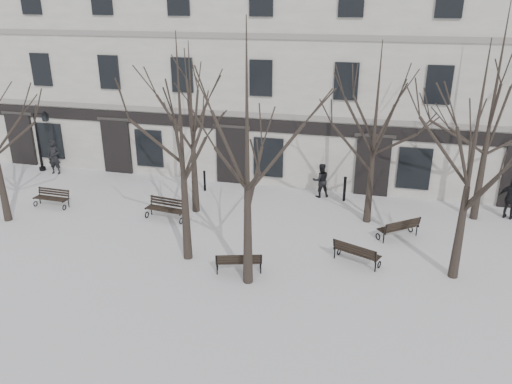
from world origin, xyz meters
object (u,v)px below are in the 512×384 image
(bench_1, at_px, (239,261))
(bench_3, at_px, (166,208))
(tree_1, at_px, (181,125))
(bench_0, at_px, (52,197))
(bench_2, at_px, (356,252))
(tree_3, at_px, (475,137))
(lamp_post, at_px, (41,137))
(tree_2, at_px, (247,127))
(bench_4, at_px, (399,227))

(bench_1, height_order, bench_3, bench_3)
(tree_1, height_order, bench_0, tree_1)
(bench_2, relative_size, bench_3, 0.95)
(tree_1, relative_size, bench_1, 4.76)
(tree_3, bearing_deg, lamp_post, 162.94)
(tree_2, xyz_separation_m, bench_3, (-4.76, 4.10, -4.84))
(bench_4, bearing_deg, tree_3, 85.98)
(bench_4, bearing_deg, tree_2, 4.29)
(tree_2, height_order, bench_4, tree_2)
(tree_2, bearing_deg, bench_2, 31.95)
(tree_2, height_order, bench_2, tree_2)
(tree_2, height_order, bench_1, tree_2)
(tree_3, relative_size, bench_2, 4.45)
(bench_1, relative_size, bench_4, 0.99)
(bench_1, bearing_deg, bench_2, -173.84)
(bench_2, distance_m, bench_4, 2.92)
(tree_3, bearing_deg, bench_4, 124.89)
(tree_2, relative_size, bench_3, 4.58)
(bench_0, distance_m, bench_2, 13.97)
(tree_3, bearing_deg, tree_2, -162.88)
(lamp_post, bearing_deg, bench_2, -19.87)
(tree_1, relative_size, bench_4, 4.69)
(bench_1, xyz_separation_m, lamp_post, (-13.42, 7.90, 1.51))
(bench_2, bearing_deg, bench_3, 9.19)
(tree_2, xyz_separation_m, bench_2, (3.44, 2.14, -4.87))
(bench_3, bearing_deg, bench_2, -5.76)
(tree_3, distance_m, bench_1, 8.63)
(bench_4, bearing_deg, bench_2, 20.01)
(bench_2, bearing_deg, bench_4, -98.51)
(bench_2, bearing_deg, tree_2, 54.52)
(bench_2, bearing_deg, lamp_post, 2.69)
(tree_2, bearing_deg, bench_0, 158.64)
(tree_1, height_order, bench_2, tree_1)
(tree_1, distance_m, bench_3, 5.86)
(bench_4, bearing_deg, bench_1, -1.53)
(tree_1, height_order, bench_3, tree_1)
(tree_1, relative_size, tree_2, 0.94)
(tree_1, distance_m, bench_2, 7.62)
(bench_4, xyz_separation_m, lamp_post, (-18.83, 3.76, 1.47))
(bench_0, height_order, bench_3, bench_3)
(tree_1, height_order, tree_2, tree_2)
(tree_3, distance_m, bench_0, 17.83)
(bench_0, relative_size, bench_1, 0.98)
(tree_3, distance_m, bench_4, 5.45)
(tree_1, height_order, lamp_post, tree_1)
(tree_2, distance_m, bench_2, 6.33)
(tree_3, bearing_deg, bench_1, -167.73)
(bench_3, distance_m, lamp_post, 10.19)
(bench_2, distance_m, bench_3, 8.43)
(bench_0, distance_m, bench_3, 5.64)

